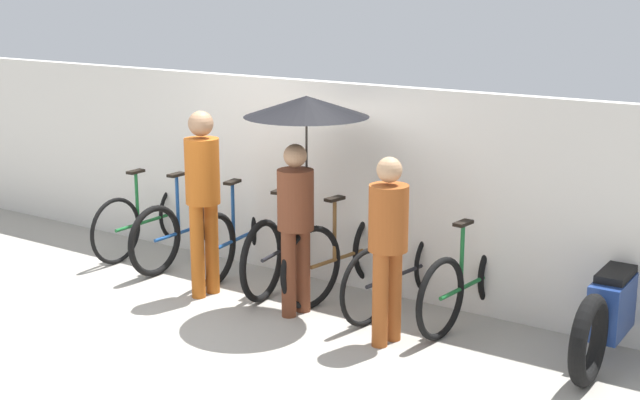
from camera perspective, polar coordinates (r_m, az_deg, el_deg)
name	(u,v)px	position (r m, az deg, el deg)	size (l,w,h in m)	color
ground_plane	(184,331)	(7.72, -8.67, -8.27)	(30.00, 30.00, 0.00)	#9E998E
back_wall	(309,180)	(8.79, -0.70, 1.30)	(13.02, 0.12, 1.97)	silver
parked_bicycle_0	(150,218)	(9.90, -10.81, -1.15)	(0.44, 1.72, 1.10)	black
parked_bicycle_1	(191,227)	(9.44, -8.24, -1.75)	(0.44, 1.80, 1.08)	black
parked_bicycle_2	(244,235)	(9.11, -4.90, -2.22)	(0.44, 1.80, 1.04)	black
parked_bicycle_3	(290,244)	(8.68, -1.94, -2.84)	(0.48, 1.85, 1.11)	black
parked_bicycle_4	(347,254)	(8.36, 1.73, -3.49)	(0.44, 1.73, 1.01)	black
parked_bicycle_5	(404,270)	(8.03, 5.40, -4.48)	(0.44, 1.73, 1.11)	black
parked_bicycle_6	(471,281)	(7.81, 9.67, -5.16)	(0.44, 1.68, 1.07)	black
pedestrian_leading	(203,188)	(8.26, -7.51, 0.74)	(0.32, 0.32, 1.75)	#B25619
pedestrian_center	(303,139)	(7.67, -1.09, 3.90)	(1.09, 1.09, 1.94)	brown
pedestrian_trailing	(388,237)	(7.12, 4.38, -2.39)	(0.32, 0.32, 1.55)	#9E4C1E
motorcycle	(614,308)	(7.40, 18.30, -6.57)	(0.58, 2.01, 0.91)	black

